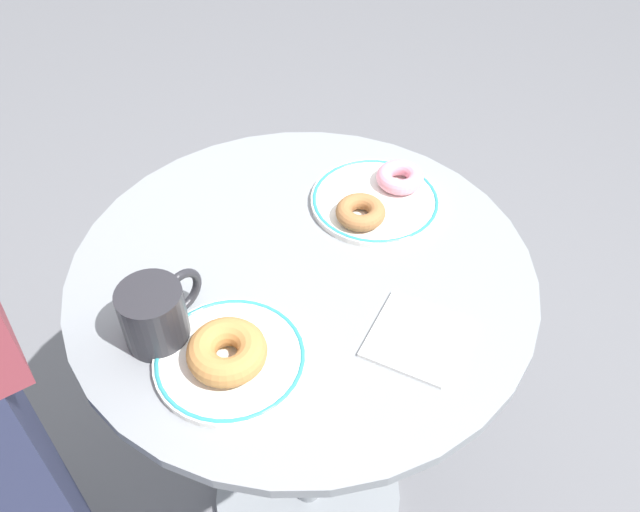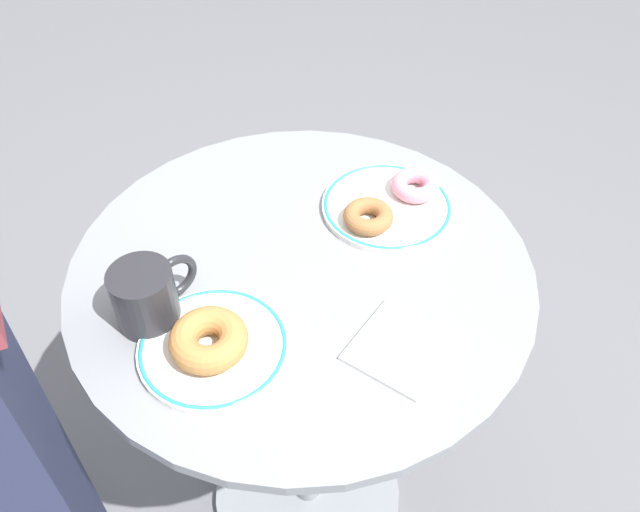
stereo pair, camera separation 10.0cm
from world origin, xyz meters
name	(u,v)px [view 2 (the right image)]	position (x,y,z in m)	size (l,w,h in m)	color
ground_plane	(308,496)	(0.00, 0.00, -0.01)	(7.00, 7.00, 0.02)	slate
cafe_table	(304,371)	(0.00, 0.00, 0.49)	(0.70, 0.70, 0.76)	gray
plate_left	(213,347)	(-0.19, -0.03, 0.77)	(0.20, 0.20, 0.01)	white
plate_right	(388,207)	(0.19, 0.00, 0.77)	(0.21, 0.21, 0.01)	white
donut_old_fashioned	(209,340)	(-0.19, -0.04, 0.79)	(0.10, 0.10, 0.04)	#BC7F42
donut_pink_frosted	(415,185)	(0.24, -0.01, 0.78)	(0.08, 0.08, 0.03)	pink
donut_cinnamon	(368,216)	(0.13, -0.01, 0.78)	(0.08, 0.08, 0.03)	#A36B3D
paper_napkin	(401,348)	(-0.01, -0.20, 0.76)	(0.12, 0.12, 0.01)	white
coffee_mug	(147,296)	(-0.22, 0.07, 0.80)	(0.13, 0.09, 0.09)	#28282D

